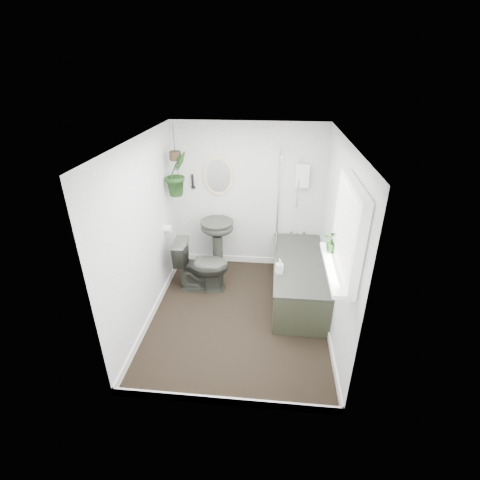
{
  "coord_description": "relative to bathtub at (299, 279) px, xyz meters",
  "views": [
    {
      "loc": [
        0.38,
        -3.69,
        3.02
      ],
      "look_at": [
        0.0,
        0.15,
        1.05
      ],
      "focal_mm": 26.0,
      "sensor_mm": 36.0,
      "label": 1
    }
  ],
  "objects": [
    {
      "name": "bath_screen",
      "position": [
        -0.33,
        0.49,
        0.99
      ],
      "size": [
        0.04,
        0.72,
        1.4
      ],
      "primitive_type": null,
      "color": "silver",
      "rests_on": "bathtub"
    },
    {
      "name": "window_recess",
      "position": [
        0.29,
        -1.2,
        1.36
      ],
      "size": [
        0.08,
        1.0,
        0.9
      ],
      "primitive_type": "cube",
      "color": "white",
      "rests_on": "wall_right"
    },
    {
      "name": "wall_right",
      "position": [
        0.36,
        -0.5,
        0.86
      ],
      "size": [
        0.02,
        2.8,
        2.3
      ],
      "primitive_type": "cube",
      "color": "white",
      "rests_on": "ground"
    },
    {
      "name": "ceiling",
      "position": [
        -0.8,
        -0.5,
        2.02
      ],
      "size": [
        2.3,
        2.8,
        0.02
      ],
      "primitive_type": "cube",
      "color": "white",
      "rests_on": "ground"
    },
    {
      "name": "shower_box",
      "position": [
        0.0,
        0.84,
        1.26
      ],
      "size": [
        0.2,
        0.1,
        0.35
      ],
      "primitive_type": "cube",
      "color": "white",
      "rests_on": "wall_back"
    },
    {
      "name": "window_sill",
      "position": [
        0.22,
        -1.2,
        0.94
      ],
      "size": [
        0.18,
        1.0,
        0.04
      ],
      "primitive_type": "cube",
      "color": "white",
      "rests_on": "wall_right"
    },
    {
      "name": "soap_bottle",
      "position": [
        -0.29,
        -0.32,
        0.39
      ],
      "size": [
        0.11,
        0.11,
        0.2
      ],
      "primitive_type": "imported",
      "rotation": [
        0.0,
        0.0,
        0.2
      ],
      "color": "black",
      "rests_on": "bathtub"
    },
    {
      "name": "sill_plant",
      "position": [
        0.24,
        -0.9,
        1.09
      ],
      "size": [
        0.28,
        0.26,
        0.25
      ],
      "primitive_type": "imported",
      "rotation": [
        0.0,
        0.0,
        -0.36
      ],
      "color": "black",
      "rests_on": "window_sill"
    },
    {
      "name": "wall_front",
      "position": [
        -0.8,
        -1.91,
        0.86
      ],
      "size": [
        2.3,
        0.02,
        2.3
      ],
      "primitive_type": "cube",
      "color": "white",
      "rests_on": "ground"
    },
    {
      "name": "oval_mirror",
      "position": [
        -1.25,
        0.87,
        1.21
      ],
      "size": [
        0.46,
        0.03,
        0.62
      ],
      "primitive_type": "ellipsoid",
      "color": "beige",
      "rests_on": "wall_back"
    },
    {
      "name": "wall_back",
      "position": [
        -0.8,
        0.91,
        0.86
      ],
      "size": [
        2.3,
        0.02,
        2.3
      ],
      "primitive_type": "cube",
      "color": "white",
      "rests_on": "ground"
    },
    {
      "name": "toilet",
      "position": [
        -1.4,
        0.08,
        0.1
      ],
      "size": [
        0.79,
        0.47,
        0.79
      ],
      "primitive_type": "imported",
      "rotation": [
        0.0,
        0.0,
        1.61
      ],
      "color": "#30322C",
      "rests_on": "floor"
    },
    {
      "name": "wall_left",
      "position": [
        -1.96,
        -0.5,
        0.86
      ],
      "size": [
        0.02,
        2.8,
        2.3
      ],
      "primitive_type": "cube",
      "color": "white",
      "rests_on": "ground"
    },
    {
      "name": "wall_sconce",
      "position": [
        -1.65,
        0.86,
        1.11
      ],
      "size": [
        0.04,
        0.04,
        0.22
      ],
      "primitive_type": "cylinder",
      "color": "black",
      "rests_on": "wall_back"
    },
    {
      "name": "skirting",
      "position": [
        -0.8,
        -0.5,
        -0.24
      ],
      "size": [
        2.3,
        2.8,
        0.1
      ],
      "primitive_type": "cube",
      "color": "white",
      "rests_on": "floor"
    },
    {
      "name": "window_blinds",
      "position": [
        0.24,
        -1.2,
        1.36
      ],
      "size": [
        0.01,
        0.86,
        0.76
      ],
      "primitive_type": "cube",
      "color": "white",
      "rests_on": "wall_right"
    },
    {
      "name": "bathtub",
      "position": [
        0.0,
        0.0,
        0.0
      ],
      "size": [
        0.72,
        1.72,
        0.58
      ],
      "primitive_type": null,
      "color": "#30322C",
      "rests_on": "floor"
    },
    {
      "name": "toilet_roll_holder",
      "position": [
        -1.9,
        0.2,
        0.61
      ],
      "size": [
        0.11,
        0.11,
        0.11
      ],
      "primitive_type": "cylinder",
      "rotation": [
        0.0,
        1.57,
        0.0
      ],
      "color": "white",
      "rests_on": "wall_left"
    },
    {
      "name": "hanging_plant",
      "position": [
        -1.77,
        0.45,
        1.35
      ],
      "size": [
        0.43,
        0.44,
        0.62
      ],
      "primitive_type": "imported",
      "rotation": [
        0.0,
        0.0,
        0.91
      ],
      "color": "black",
      "rests_on": "ceiling"
    },
    {
      "name": "pedestal_sink",
      "position": [
        -1.25,
        0.6,
        0.15
      ],
      "size": [
        0.54,
        0.47,
        0.87
      ],
      "primitive_type": null,
      "rotation": [
        0.0,
        0.0,
        -0.08
      ],
      "color": "#30322C",
      "rests_on": "floor"
    },
    {
      "name": "hanging_pot",
      "position": [
        -1.77,
        0.45,
        1.6
      ],
      "size": [
        0.16,
        0.16,
        0.12
      ],
      "primitive_type": "cylinder",
      "color": "#302317",
      "rests_on": "ceiling"
    },
    {
      "name": "floor",
      "position": [
        -0.8,
        -0.5,
        -0.3
      ],
      "size": [
        2.3,
        2.8,
        0.02
      ],
      "primitive_type": "cube",
      "color": "black",
      "rests_on": "ground"
    }
  ]
}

